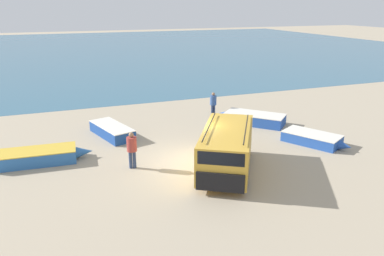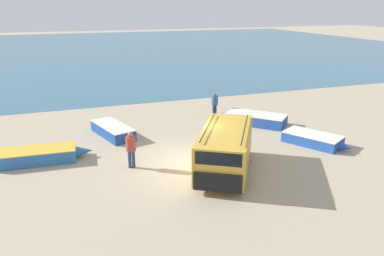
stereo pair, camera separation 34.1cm
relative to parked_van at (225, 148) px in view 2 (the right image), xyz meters
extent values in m
plane|color=tan|center=(-1.27, 1.64, -1.14)|extent=(200.00, 200.00, 0.00)
cube|color=#33607A|center=(-1.27, 53.64, -1.13)|extent=(120.00, 80.00, 0.01)
cube|color=gold|center=(0.01, 0.02, 0.02)|extent=(4.51, 5.54, 1.75)
cube|color=black|center=(-1.35, -2.24, -0.46)|extent=(1.73, 1.10, 0.79)
cube|color=#1E232D|center=(-1.31, -2.17, 0.53)|extent=(1.64, 1.02, 0.56)
cylinder|color=black|center=(-0.01, -1.84, -0.81)|extent=(0.53, 0.67, 0.65)
cylinder|color=black|center=(-1.62, -0.87, -0.81)|extent=(0.53, 0.67, 0.65)
cylinder|color=black|center=(1.65, 0.92, -0.81)|extent=(0.53, 0.67, 0.65)
cylinder|color=black|center=(0.04, 1.89, -0.81)|extent=(0.53, 0.67, 0.65)
cylinder|color=black|center=(0.73, -0.41, 1.01)|extent=(2.24, 3.67, 0.05)
cylinder|color=black|center=(-0.70, 0.45, 1.01)|extent=(2.24, 3.67, 0.05)
cube|color=#2D66AD|center=(-8.36, 4.13, -0.83)|extent=(3.86, 1.73, 0.62)
cone|color=#2D66AD|center=(-6.06, 4.00, -0.83)|extent=(0.86, 0.63, 0.59)
cube|color=gold|center=(-8.36, 4.13, -0.58)|extent=(0.28, 1.41, 0.05)
cube|color=gold|center=(-8.36, 4.13, -0.50)|extent=(3.89, 1.75, 0.04)
cube|color=#234CA3|center=(4.91, 5.97, -0.82)|extent=(3.81, 3.87, 0.64)
cone|color=#234CA3|center=(3.33, 7.62, -0.82)|extent=(1.01, 1.02, 0.61)
cube|color=silver|center=(4.91, 5.97, -0.56)|extent=(1.25, 1.21, 0.05)
cube|color=silver|center=(4.91, 5.97, -0.48)|extent=(3.85, 3.91, 0.04)
cube|color=#234CA3|center=(6.08, 1.63, -0.86)|extent=(2.84, 3.40, 0.55)
cone|color=#234CA3|center=(6.99, 0.03, -0.86)|extent=(0.78, 0.84, 0.52)
cube|color=silver|center=(6.08, 1.63, -0.65)|extent=(1.34, 0.88, 0.05)
cube|color=silver|center=(6.08, 1.63, -0.57)|extent=(2.87, 3.43, 0.04)
cube|color=navy|center=(-4.21, 6.81, -0.83)|extent=(2.27, 3.69, 0.62)
cone|color=navy|center=(-4.82, 8.82, -0.83)|extent=(0.78, 0.90, 0.59)
cube|color=silver|center=(-4.21, 6.81, -0.58)|extent=(1.22, 0.55, 0.05)
cube|color=silver|center=(-4.21, 6.81, -0.50)|extent=(2.29, 3.72, 0.04)
cylinder|color=navy|center=(3.13, 8.49, -0.73)|extent=(0.15, 0.15, 0.82)
cylinder|color=navy|center=(2.96, 8.46, -0.73)|extent=(0.15, 0.15, 0.82)
cylinder|color=#335189|center=(3.04, 8.48, 0.01)|extent=(0.44, 0.44, 0.65)
sphere|color=#8C664C|center=(3.04, 8.48, 0.44)|extent=(0.22, 0.22, 0.22)
cylinder|color=navy|center=(-3.94, 1.84, -0.70)|extent=(0.16, 0.16, 0.87)
cylinder|color=navy|center=(-4.12, 1.88, -0.70)|extent=(0.16, 0.16, 0.87)
cylinder|color=#993833|center=(-4.03, 1.86, 0.07)|extent=(0.47, 0.47, 0.69)
sphere|color=#8C664C|center=(-4.03, 1.86, 0.53)|extent=(0.24, 0.24, 0.24)
camera|label=1|loc=(-7.14, -14.45, 6.29)|focal=35.00mm
camera|label=2|loc=(-6.82, -14.57, 6.29)|focal=35.00mm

